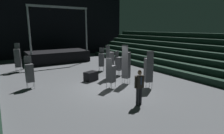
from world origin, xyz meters
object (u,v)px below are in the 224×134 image
chair_stack_mid_right (110,62)px  chair_stack_rear_right (18,58)px  man_with_tie (139,85)px  chair_stack_mid_centre (126,65)px  chair_stack_front_right (101,59)px  chair_stack_front_left (29,72)px  equipment_road_case (91,76)px  chair_stack_mid_left (111,73)px  chair_stack_rear_left (148,70)px  stage_riser (58,56)px  chair_stack_rear_centre (119,63)px

chair_stack_mid_right → chair_stack_rear_right: same height
man_with_tie → chair_stack_mid_centre: size_ratio=0.67×
man_with_tie → chair_stack_front_right: 7.54m
man_with_tie → chair_stack_rear_right: (-4.03, 10.70, 0.22)m
chair_stack_front_left → equipment_road_case: chair_stack_front_left is taller
man_with_tie → chair_stack_rear_right: chair_stack_rear_right is taller
chair_stack_mid_centre → equipment_road_case: 2.68m
chair_stack_mid_left → chair_stack_rear_left: (1.97, -1.14, 0.21)m
man_with_tie → stage_riser: bearing=-93.2°
chair_stack_rear_left → chair_stack_rear_centre: (0.26, 3.55, -0.21)m
stage_riser → equipment_road_case: stage_riser is taller
man_with_tie → equipment_road_case: bearing=-91.7°
stage_riser → chair_stack_rear_centre: 8.64m
chair_stack_rear_left → stage_riser: bearing=120.4°
chair_stack_rear_centre → chair_stack_rear_right: bearing=-60.4°
chair_stack_front_right → chair_stack_rear_left: size_ratio=0.85×
chair_stack_mid_left → chair_stack_rear_centre: size_ratio=1.00×
chair_stack_mid_right → chair_stack_rear_centre: (1.04, 0.39, -0.25)m
stage_riser → man_with_tie: bearing=-90.5°
chair_stack_mid_right → equipment_road_case: bearing=-101.5°
chair_stack_rear_right → equipment_road_case: chair_stack_rear_right is taller
chair_stack_front_left → man_with_tie: bearing=124.1°
man_with_tie → chair_stack_front_right: (2.03, 7.26, 0.01)m
chair_stack_front_left → chair_stack_mid_centre: size_ratio=0.77×
chair_stack_mid_left → chair_stack_mid_right: chair_stack_mid_right is taller
chair_stack_front_right → chair_stack_rear_right: bearing=7.7°
man_with_tie → chair_stack_mid_right: bearing=-108.6°
stage_riser → chair_stack_front_right: (1.92, -6.27, 0.31)m
chair_stack_mid_right → chair_stack_rear_centre: size_ratio=1.27×
stage_riser → chair_stack_rear_left: stage_riser is taller
chair_stack_mid_left → chair_stack_rear_centre: same height
chair_stack_mid_centre → chair_stack_front_left: bearing=-140.9°
chair_stack_mid_left → chair_stack_mid_centre: chair_stack_mid_centre is taller
chair_stack_mid_left → chair_stack_rear_right: bearing=-173.4°
chair_stack_front_right → chair_stack_rear_left: chair_stack_rear_left is taller
chair_stack_rear_right → chair_stack_rear_centre: bearing=157.0°
chair_stack_front_left → equipment_road_case: 3.94m
chair_stack_mid_left → chair_stack_mid_centre: size_ratio=0.73×
chair_stack_rear_right → chair_stack_rear_centre: size_ratio=1.27×
chair_stack_mid_left → chair_stack_rear_left: 2.28m
stage_riser → chair_stack_mid_right: size_ratio=2.58×
chair_stack_mid_left → stage_riser: bearing=158.8°
chair_stack_mid_left → chair_stack_rear_right: size_ratio=0.79×
chair_stack_rear_left → chair_stack_rear_right: chair_stack_rear_right is taller
man_with_tie → chair_stack_rear_left: (2.14, 1.67, 0.18)m
chair_stack_mid_centre → chair_stack_rear_right: bearing=-171.0°
chair_stack_mid_centre → man_with_tie: bearing=-53.7°
chair_stack_mid_right → chair_stack_rear_left: (0.78, -3.16, -0.04)m
chair_stack_rear_centre → chair_stack_front_right: bearing=-99.4°
chair_stack_mid_left → chair_stack_mid_right: bearing=127.9°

